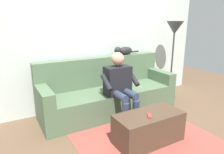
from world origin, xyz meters
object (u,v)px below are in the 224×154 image
at_px(person_solo_seated, 120,84).
at_px(cat_on_backrest, 124,51).
at_px(couch, 108,94).
at_px(remote_red, 150,116).
at_px(floor_lamp, 174,33).
at_px(coffee_table, 148,128).

relative_size(person_solo_seated, cat_on_backrest, 2.06).
height_order(couch, remote_red, couch).
distance_m(person_solo_seated, floor_lamp, 1.60).
bearing_deg(remote_red, cat_on_backrest, 15.10).
bearing_deg(couch, remote_red, 87.73).
distance_m(coffee_table, person_solo_seated, 0.80).
height_order(couch, person_solo_seated, person_solo_seated).
height_order(coffee_table, remote_red, remote_red).
height_order(coffee_table, cat_on_backrest, cat_on_backrest).
bearing_deg(couch, coffee_table, 90.00).
bearing_deg(floor_lamp, couch, -1.69).
height_order(coffee_table, person_solo_seated, person_solo_seated).
relative_size(coffee_table, remote_red, 7.52).
xyz_separation_m(couch, remote_red, (0.05, 1.14, 0.10)).
distance_m(coffee_table, remote_red, 0.22).
relative_size(couch, floor_lamp, 1.53).
distance_m(couch, floor_lamp, 1.71).
bearing_deg(coffee_table, person_solo_seated, -90.22).
relative_size(couch, person_solo_seated, 2.16).
relative_size(couch, cat_on_backrest, 4.45).
distance_m(person_solo_seated, cat_on_backrest, 0.86).
xyz_separation_m(person_solo_seated, remote_red, (0.05, 0.76, -0.19)).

